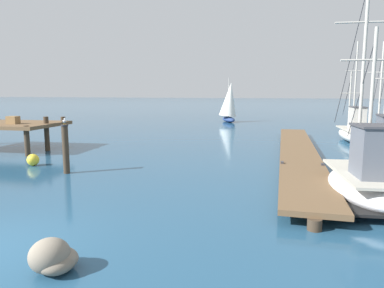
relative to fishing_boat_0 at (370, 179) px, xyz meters
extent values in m
cube|color=brown|center=(-2.04, 7.45, -0.39)|extent=(2.47, 20.46, 0.16)
cylinder|color=#3D3023|center=(-1.70, -2.75, -0.61)|extent=(0.36, 0.36, 0.29)
cylinder|color=#3D3023|center=(-1.87, 2.35, -0.61)|extent=(0.36, 0.36, 0.29)
cylinder|color=#3D3023|center=(-2.04, 7.45, -0.61)|extent=(0.36, 0.36, 0.29)
cylinder|color=#3D3023|center=(-2.21, 12.55, -0.61)|extent=(0.36, 0.36, 0.29)
cylinder|color=#3D3023|center=(-2.38, 17.65, -0.61)|extent=(0.36, 0.36, 0.29)
cube|color=#333338|center=(-2.70, 3.34, -0.27)|extent=(0.13, 0.20, 0.08)
cube|color=#333338|center=(-1.11, 3.40, -0.27)|extent=(0.13, 0.20, 0.08)
ellipsoid|color=silver|center=(-0.01, 0.11, -0.27)|extent=(2.72, 4.68, 0.96)
cube|color=#B2AD9E|center=(-0.01, 0.11, 0.17)|extent=(2.41, 4.21, 0.08)
cube|color=black|center=(-0.01, 0.11, -0.49)|extent=(2.73, 4.59, 0.08)
cube|color=#565B66|center=(0.07, -0.55, 0.93)|extent=(1.39, 1.44, 1.45)
cube|color=#3D3D42|center=(0.07, -0.55, 1.69)|extent=(1.50, 1.56, 0.06)
cylinder|color=#B2ADA3|center=(-0.04, 0.33, 2.38)|extent=(0.11, 0.11, 4.35)
cylinder|color=#B2ADA3|center=(-0.04, 0.33, 3.60)|extent=(1.93, 0.31, 0.06)
cylinder|color=#333338|center=(-0.20, 1.50, 2.60)|extent=(0.32, 2.25, 3.22)
cylinder|color=#B2ADA3|center=(-0.17, 1.32, 3.39)|extent=(0.11, 0.11, 6.36)
cylinder|color=#B2ADA3|center=(-0.17, 1.32, 4.88)|extent=(1.93, 0.31, 0.06)
cylinder|color=#333338|center=(-0.40, 3.02, 3.71)|extent=(0.46, 3.28, 4.70)
ellipsoid|color=#AD2823|center=(2.23, 8.63, -0.34)|extent=(1.89, 7.40, 0.84)
cube|color=#B2AD9E|center=(2.23, 8.63, 0.05)|extent=(1.67, 6.66, 0.08)
cube|color=black|center=(2.23, 8.63, -0.52)|extent=(1.90, 7.25, 0.08)
cylinder|color=#333338|center=(2.29, 10.21, 2.57)|extent=(0.11, 2.35, 3.34)
cylinder|color=#B2ADA3|center=(2.31, 10.65, 2.75)|extent=(0.11, 0.11, 5.32)
cylinder|color=#B2ADA3|center=(2.31, 10.65, 3.73)|extent=(1.45, 0.12, 0.06)
cylinder|color=#333338|center=(2.37, 12.08, 3.01)|extent=(0.13, 2.77, 3.94)
ellipsoid|color=silver|center=(1.66, 14.82, -0.32)|extent=(1.98, 6.00, 0.87)
cube|color=#B2AD9E|center=(1.66, 14.82, 0.08)|extent=(1.75, 5.39, 0.08)
cube|color=#B7B2A8|center=(1.73, 13.94, 0.88)|extent=(0.92, 1.41, 1.52)
cube|color=#3D3D42|center=(1.73, 13.94, 1.67)|extent=(0.99, 1.52, 0.06)
cylinder|color=#B2ADA3|center=(1.64, 15.11, 3.07)|extent=(0.11, 0.11, 5.91)
cylinder|color=#B2ADA3|center=(1.64, 15.11, 4.07)|extent=(1.37, 0.17, 0.06)
cylinder|color=#333338|center=(1.52, 16.70, 3.37)|extent=(0.27, 3.06, 4.37)
cylinder|color=#B2ADA3|center=(1.54, 16.43, 2.12)|extent=(0.11, 0.11, 4.02)
cylinder|color=#B2ADA3|center=(1.54, 16.43, 2.56)|extent=(1.37, 0.17, 0.06)
cylinder|color=#333338|center=(1.45, 17.51, 2.33)|extent=(0.19, 2.09, 2.97)
cube|color=brown|center=(-18.63, 5.46, 0.74)|extent=(6.36, 4.75, 0.20)
cylinder|color=#3D3023|center=(-15.93, 3.88, 0.06)|extent=(0.28, 0.28, 1.64)
cylinder|color=#3D3023|center=(-16.24, 7.48, 0.18)|extent=(0.28, 0.28, 1.87)
cylinder|color=#3D3023|center=(-16.09, 5.68, 0.24)|extent=(0.28, 0.28, 1.99)
cube|color=olive|center=(-17.68, 4.90, 1.06)|extent=(0.64, 0.53, 0.44)
cylinder|color=#3D3023|center=(-11.43, 0.94, 0.27)|extent=(0.26, 0.26, 2.06)
cylinder|color=#28282D|center=(-11.43, 0.94, 1.27)|extent=(0.30, 0.30, 0.06)
cylinder|color=gold|center=(-11.46, 0.93, 1.34)|extent=(0.01, 0.01, 0.07)
cylinder|color=gold|center=(-11.41, 0.95, 1.34)|extent=(0.01, 0.01, 0.07)
ellipsoid|color=white|center=(-11.43, 0.94, 1.44)|extent=(0.23, 0.30, 0.13)
ellipsoid|color=silver|center=(-11.47, 0.90, 1.45)|extent=(0.13, 0.23, 0.09)
ellipsoid|color=#383838|center=(-11.42, 0.80, 1.45)|extent=(0.05, 0.07, 0.04)
ellipsoid|color=silver|center=(-11.38, 0.95, 1.45)|extent=(0.13, 0.23, 0.09)
ellipsoid|color=#383838|center=(-11.33, 0.85, 1.45)|extent=(0.05, 0.07, 0.04)
cone|color=white|center=(-11.37, 0.81, 1.44)|extent=(0.10, 0.10, 0.07)
sphere|color=white|center=(-11.48, 1.05, 1.53)|extent=(0.08, 0.08, 0.08)
cone|color=gold|center=(-11.51, 1.09, 1.52)|extent=(0.04, 0.05, 0.02)
ellipsoid|color=#766C5D|center=(-6.54, -6.25, -0.55)|extent=(1.09, 1.15, 0.40)
ellipsoid|color=gray|center=(-6.58, -6.21, -0.54)|extent=(0.88, 0.76, 0.44)
ellipsoid|color=gray|center=(-6.64, -6.33, -0.43)|extent=(0.94, 0.94, 0.66)
sphere|color=yellow|center=(-13.89, 1.86, -0.48)|extent=(0.56, 0.56, 0.56)
torus|color=black|center=(-13.89, 1.86, -0.20)|extent=(0.14, 0.02, 0.14)
ellipsoid|color=navy|center=(-9.54, 28.66, -0.46)|extent=(2.58, 4.01, 0.60)
cylinder|color=#B2ADA3|center=(-9.58, 28.75, 2.05)|extent=(0.08, 0.08, 4.40)
cone|color=silver|center=(-9.44, 28.43, 1.83)|extent=(2.92, 2.72, 3.93)
camera|label=1|loc=(-2.30, -11.68, 2.64)|focal=33.25mm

